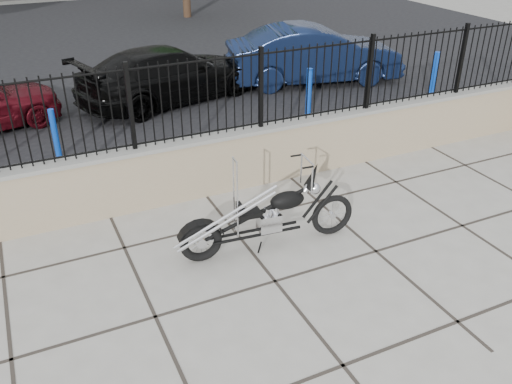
% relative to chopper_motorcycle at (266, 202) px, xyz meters
% --- Properties ---
extents(ground_plane, '(90.00, 90.00, 0.00)m').
position_rel_chopper_motorcycle_xyz_m(ground_plane, '(-0.22, -0.71, -0.69)').
color(ground_plane, '#99968E').
rests_on(ground_plane, ground).
extents(parking_lot, '(30.00, 30.00, 0.00)m').
position_rel_chopper_motorcycle_xyz_m(parking_lot, '(-0.22, 11.79, -0.69)').
color(parking_lot, black).
rests_on(parking_lot, ground).
extents(retaining_wall, '(14.00, 0.36, 0.96)m').
position_rel_chopper_motorcycle_xyz_m(retaining_wall, '(-0.22, 1.79, -0.21)').
color(retaining_wall, gray).
rests_on(retaining_wall, ground_plane).
extents(iron_fence, '(14.00, 0.08, 1.20)m').
position_rel_chopper_motorcycle_xyz_m(iron_fence, '(-0.22, 1.79, 0.87)').
color(iron_fence, black).
rests_on(iron_fence, retaining_wall).
extents(chopper_motorcycle, '(2.34, 0.62, 1.39)m').
position_rel_chopper_motorcycle_xyz_m(chopper_motorcycle, '(0.00, 0.00, 0.00)').
color(chopper_motorcycle, black).
rests_on(chopper_motorcycle, ground_plane).
extents(car_black, '(4.57, 2.83, 1.24)m').
position_rel_chopper_motorcycle_xyz_m(car_black, '(0.65, 6.31, -0.08)').
color(car_black, black).
rests_on(car_black, parking_lot).
extents(car_blue, '(4.50, 2.40, 1.41)m').
position_rel_chopper_motorcycle_xyz_m(car_blue, '(4.35, 6.16, 0.01)').
color(car_blue, '#0F1B3A').
rests_on(car_blue, parking_lot).
extents(bollard_a, '(0.14, 0.14, 0.90)m').
position_rel_chopper_motorcycle_xyz_m(bollard_a, '(-2.11, 4.18, -0.24)').
color(bollard_a, '#0A53A4').
rests_on(bollard_a, ground_plane).
extents(bollard_b, '(0.14, 0.14, 1.03)m').
position_rel_chopper_motorcycle_xyz_m(bollard_b, '(3.02, 4.10, -0.18)').
color(bollard_b, '#0B53A7').
rests_on(bollard_b, ground_plane).
extents(bollard_c, '(0.15, 0.15, 1.13)m').
position_rel_chopper_motorcycle_xyz_m(bollard_c, '(6.06, 3.74, -0.13)').
color(bollard_c, '#0A4CA4').
rests_on(bollard_c, ground_plane).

